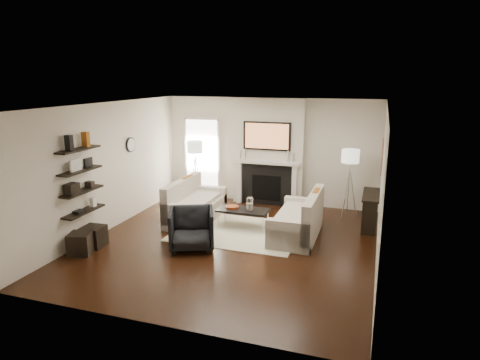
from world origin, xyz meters
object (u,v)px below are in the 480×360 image
(lamp_left_shade, at_px, (195,147))
(armchair, at_px, (191,227))
(lamp_right_shade, at_px, (350,156))
(ottoman_near, at_px, (94,236))
(coffee_table, at_px, (243,210))
(loveseat_left_base, at_px, (196,211))
(loveseat_right_base, at_px, (296,227))

(lamp_left_shade, bearing_deg, armchair, -67.44)
(armchair, relative_size, lamp_right_shade, 2.12)
(lamp_right_shade, xyz_separation_m, ottoman_near, (-4.52, -3.38, -1.25))
(coffee_table, distance_m, armchair, 1.50)
(loveseat_left_base, relative_size, ottoman_near, 4.50)
(ottoman_near, bearing_deg, loveseat_left_base, 58.41)
(coffee_table, height_order, lamp_left_shade, lamp_left_shade)
(coffee_table, xyz_separation_m, lamp_right_shade, (2.09, 1.47, 1.05))
(armchair, xyz_separation_m, ottoman_near, (-1.84, -0.52, -0.22))
(armchair, distance_m, ottoman_near, 1.93)
(loveseat_right_base, height_order, lamp_right_shade, lamp_right_shade)
(armchair, bearing_deg, lamp_right_shade, 23.15)
(coffee_table, xyz_separation_m, lamp_left_shade, (-1.81, 1.56, 1.05))
(lamp_left_shade, bearing_deg, lamp_right_shade, -1.26)
(loveseat_left_base, bearing_deg, ottoman_near, -121.59)
(lamp_right_shade, height_order, ottoman_near, lamp_right_shade)
(coffee_table, bearing_deg, loveseat_left_base, 173.30)
(lamp_left_shade, bearing_deg, coffee_table, -40.74)
(ottoman_near, bearing_deg, coffee_table, 38.05)
(ottoman_near, bearing_deg, armchair, 15.91)
(coffee_table, relative_size, ottoman_near, 2.75)
(loveseat_left_base, height_order, loveseat_right_base, same)
(loveseat_right_base, distance_m, ottoman_near, 4.03)
(loveseat_right_base, xyz_separation_m, lamp_left_shade, (-3.01, 1.71, 1.24))
(coffee_table, height_order, lamp_right_shade, lamp_right_shade)
(coffee_table, bearing_deg, ottoman_near, -141.95)
(loveseat_right_base, bearing_deg, armchair, -145.48)
(loveseat_right_base, relative_size, armchair, 2.12)
(ottoman_near, bearing_deg, loveseat_right_base, 25.80)
(lamp_right_shade, bearing_deg, armchair, -133.21)
(armchair, distance_m, lamp_left_shade, 3.34)
(loveseat_right_base, relative_size, lamp_right_shade, 4.50)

